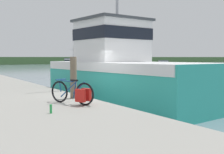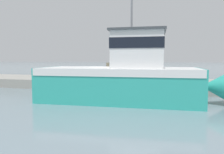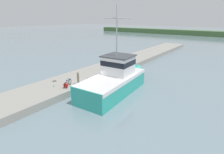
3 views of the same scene
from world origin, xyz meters
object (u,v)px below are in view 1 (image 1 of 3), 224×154
fishing_boat_main (119,71)px  bicycle_touring (75,93)px  water_bottle_on_curb (51,109)px  boat_orange_near (73,65)px  boat_white_moored (161,66)px  mooring_post (73,78)px

fishing_boat_main → bicycle_touring: fishing_boat_main is taller
fishing_boat_main → water_bottle_on_curb: 6.83m
boat_orange_near → bicycle_touring: boat_orange_near is taller
boat_white_moored → bicycle_touring: (-30.61, -29.54, 0.47)m
mooring_post → water_bottle_on_curb: (-1.62, -2.13, -0.62)m
fishing_boat_main → boat_white_moored: (26.60, 26.02, -0.89)m
boat_orange_near → bicycle_touring: size_ratio=5.03×
fishing_boat_main → boat_white_moored: 37.22m
boat_orange_near → fishing_boat_main: bearing=-130.2°
boat_white_moored → water_bottle_on_curb: 44.00m
boat_white_moored → bicycle_touring: 42.54m
boat_white_moored → fishing_boat_main: bearing=-11.5°
bicycle_touring → boat_white_moored: bearing=20.3°
boat_white_moored → mooring_post: 41.36m
fishing_boat_main → water_bottle_on_curb: bearing=-143.5°
boat_orange_near → water_bottle_on_curb: (-19.09, -40.16, 0.07)m
boat_white_moored → boat_orange_near: boat_orange_near is taller
boat_white_moored → bicycle_touring: boat_white_moored is taller
bicycle_touring → water_bottle_on_curb: (-1.13, -0.93, -0.23)m
fishing_boat_main → water_bottle_on_curb: (-5.14, -4.44, -0.66)m
bicycle_touring → mooring_post: bearing=44.0°
boat_orange_near → mooring_post: size_ratio=5.51×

